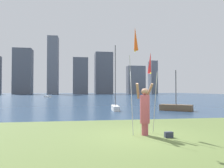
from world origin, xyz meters
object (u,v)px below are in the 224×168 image
object	(u,v)px
sailboat_2	(48,96)
sailboat_5	(115,106)
bag	(169,135)
kite_flag_right	(150,65)
sailboat_4	(176,107)
kite_flag_left	(135,43)
person	(145,109)

from	to	relation	value
sailboat_2	sailboat_5	world-z (taller)	sailboat_5
bag	sailboat_2	size ratio (longest dim) A/B	0.07
kite_flag_right	sailboat_2	distance (m)	47.61
kite_flag_right	sailboat_2	world-z (taller)	sailboat_2
sailboat_4	kite_flag_right	bearing A→B (deg)	-121.20
kite_flag_left	kite_flag_right	distance (m)	1.67
person	kite_flag_right	xyz separation A→B (m)	(0.49, 0.75, 1.83)
kite_flag_left	kite_flag_right	size ratio (longest dim) A/B	1.22
person	kite_flag_right	world-z (taller)	kite_flag_right
bag	kite_flag_right	bearing A→B (deg)	100.43
bag	sailboat_4	distance (m)	11.17
kite_flag_left	bag	bearing A→B (deg)	-7.01
kite_flag_right	sailboat_2	bearing A→B (deg)	102.09
sailboat_5	bag	bearing A→B (deg)	-89.68
sailboat_5	sailboat_2	bearing A→B (deg)	105.41
person	sailboat_2	world-z (taller)	sailboat_2
person	sailboat_2	size ratio (longest dim) A/B	0.47
kite_flag_left	sailboat_4	bearing A→B (deg)	57.65
kite_flag_right	sailboat_4	bearing A→B (deg)	58.80
bag	sailboat_5	xyz separation A→B (m)	(-0.06, 11.03, 0.24)
sailboat_4	sailboat_2	bearing A→B (deg)	111.90
sailboat_2	sailboat_4	world-z (taller)	sailboat_2
person	kite_flag_right	size ratio (longest dim) A/B	0.60
kite_flag_right	sailboat_2	size ratio (longest dim) A/B	0.77
sailboat_4	sailboat_5	world-z (taller)	sailboat_5
person	kite_flag_left	world-z (taller)	kite_flag_left
person	sailboat_5	xyz separation A→B (m)	(0.67, 10.46, -0.66)
kite_flag_left	bag	distance (m)	3.62
kite_flag_left	sailboat_2	size ratio (longest dim) A/B	0.94
kite_flag_right	sailboat_4	world-z (taller)	sailboat_4
person	kite_flag_left	bearing A→B (deg)	-124.42
person	sailboat_4	xyz separation A→B (m)	(5.74, 9.41, -0.71)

